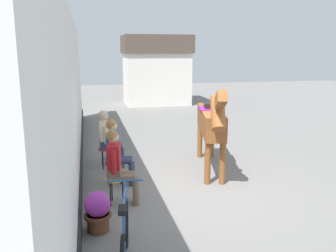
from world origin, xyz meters
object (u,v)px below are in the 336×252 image
saddled_horse_center (211,122)px  leaning_bicycle (125,239)px  flower_planter_near (98,211)px  seated_visitor_far (108,136)px  satchel_bag (110,155)px  seated_visitor_near (118,163)px  seated_visitor_middle (116,148)px

saddled_horse_center → leaning_bicycle: saddled_horse_center is taller
saddled_horse_center → flower_planter_near: 3.63m
seated_visitor_far → leaning_bicycle: 4.15m
seated_visitor_far → leaning_bicycle: size_ratio=0.79×
flower_planter_near → satchel_bag: (0.43, 3.79, -0.23)m
seated_visitor_near → flower_planter_near: size_ratio=2.17×
saddled_horse_center → seated_visitor_middle: bearing=-169.9°
seated_visitor_far → saddled_horse_center: size_ratio=0.47×
leaning_bicycle → saddled_horse_center: bearing=55.3°
seated_visitor_far → flower_planter_near: (-0.36, -3.09, -0.44)m
seated_visitor_far → flower_planter_near: size_ratio=2.17×
seated_visitor_middle → leaning_bicycle: size_ratio=0.79×
seated_visitor_middle → leaning_bicycle: bearing=-93.0°
seated_visitor_middle → saddled_horse_center: size_ratio=0.47×
flower_planter_near → saddled_horse_center: bearing=41.4°
seated_visitor_near → seated_visitor_far: bearing=91.3°
leaning_bicycle → satchel_bag: (0.13, 4.83, -0.30)m
leaning_bicycle → seated_visitor_near: bearing=87.1°
seated_visitor_middle → leaning_bicycle: seated_visitor_middle is taller
flower_planter_near → satchel_bag: flower_planter_near is taller
seated_visitor_middle → flower_planter_near: bearing=-103.2°
saddled_horse_center → satchel_bag: saddled_horse_center is taller
seated_visitor_near → saddled_horse_center: saddled_horse_center is taller
seated_visitor_near → saddled_horse_center: size_ratio=0.47×
satchel_bag → seated_visitor_near: bearing=169.9°
saddled_horse_center → flower_planter_near: (-2.65, -2.34, -0.82)m
seated_visitor_middle → leaning_bicycle: 3.03m
saddled_horse_center → satchel_bag: size_ratio=10.53×
saddled_horse_center → satchel_bag: (-2.22, 1.45, -1.06)m
seated_visitor_far → seated_visitor_middle: bearing=-84.8°
seated_visitor_middle → saddled_horse_center: 2.26m
seated_visitor_middle → satchel_bag: bearing=90.9°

